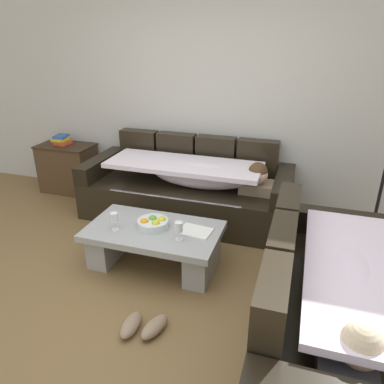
% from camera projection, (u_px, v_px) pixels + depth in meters
% --- Properties ---
extents(ground_plane, '(14.00, 14.00, 0.00)m').
position_uv_depth(ground_plane, '(141.00, 307.00, 2.90)').
color(ground_plane, brown).
extents(back_wall, '(9.00, 0.10, 2.70)m').
position_uv_depth(back_wall, '(214.00, 93.00, 4.23)').
color(back_wall, '#BBBBB4').
rests_on(back_wall, ground_plane).
extents(couch_along_wall, '(2.34, 0.92, 0.88)m').
position_uv_depth(couch_along_wall, '(190.00, 190.00, 4.22)').
color(couch_along_wall, black).
rests_on(couch_along_wall, ground_plane).
extents(couch_near_window, '(0.92, 1.95, 0.88)m').
position_uv_depth(couch_near_window, '(331.00, 310.00, 2.39)').
color(couch_near_window, black).
rests_on(couch_near_window, ground_plane).
extents(coffee_table, '(1.20, 0.68, 0.38)m').
position_uv_depth(coffee_table, '(154.00, 242.00, 3.34)').
color(coffee_table, '#999C9B').
rests_on(coffee_table, ground_plane).
extents(fruit_bowl, '(0.28, 0.28, 0.10)m').
position_uv_depth(fruit_bowl, '(153.00, 223.00, 3.29)').
color(fruit_bowl, silver).
rests_on(fruit_bowl, coffee_table).
extents(wine_glass_near_left, '(0.07, 0.07, 0.17)m').
position_uv_depth(wine_glass_near_left, '(114.00, 218.00, 3.22)').
color(wine_glass_near_left, silver).
rests_on(wine_glass_near_left, coffee_table).
extents(wine_glass_near_right, '(0.07, 0.07, 0.17)m').
position_uv_depth(wine_glass_near_right, '(179.00, 228.00, 3.06)').
color(wine_glass_near_right, silver).
rests_on(wine_glass_near_right, coffee_table).
extents(open_magazine, '(0.30, 0.24, 0.01)m').
position_uv_depth(open_magazine, '(195.00, 231.00, 3.23)').
color(open_magazine, white).
rests_on(open_magazine, coffee_table).
extents(side_cabinet, '(0.72, 0.44, 0.64)m').
position_uv_depth(side_cabinet, '(68.00, 168.00, 4.92)').
color(side_cabinet, '#47321E').
rests_on(side_cabinet, ground_plane).
extents(book_stack_on_cabinet, '(0.19, 0.23, 0.12)m').
position_uv_depth(book_stack_on_cabinet, '(62.00, 140.00, 4.78)').
color(book_stack_on_cabinet, red).
rests_on(book_stack_on_cabinet, side_cabinet).
extents(pair_of_shoes, '(0.33, 0.32, 0.09)m').
position_uv_depth(pair_of_shoes, '(143.00, 326.00, 2.65)').
color(pair_of_shoes, '#8C7259').
rests_on(pair_of_shoes, ground_plane).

